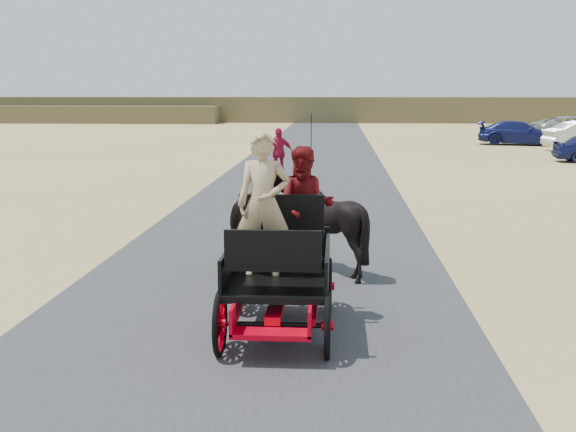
# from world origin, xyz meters

# --- Properties ---
(ground) EXTENTS (140.00, 140.00, 0.00)m
(ground) POSITION_xyz_m (0.00, 0.00, 0.00)
(ground) COLOR tan
(road) EXTENTS (6.00, 140.00, 0.01)m
(road) POSITION_xyz_m (0.00, 0.00, 0.01)
(road) COLOR #38383A
(road) RESTS_ON ground
(ridge_far) EXTENTS (140.00, 6.00, 2.40)m
(ridge_far) POSITION_xyz_m (0.00, 62.00, 1.20)
(ridge_far) COLOR brown
(ridge_far) RESTS_ON ground
(ridge_near) EXTENTS (40.00, 4.00, 1.60)m
(ridge_near) POSITION_xyz_m (-30.00, 58.00, 0.80)
(ridge_near) COLOR brown
(ridge_near) RESTS_ON ground
(carriage) EXTENTS (1.30, 2.40, 0.72)m
(carriage) POSITION_xyz_m (0.42, -0.41, 0.36)
(carriage) COLOR black
(carriage) RESTS_ON ground
(horse_left) EXTENTS (0.91, 2.01, 1.70)m
(horse_left) POSITION_xyz_m (-0.13, 2.59, 0.85)
(horse_left) COLOR black
(horse_left) RESTS_ON ground
(horse_right) EXTENTS (1.37, 1.54, 1.70)m
(horse_right) POSITION_xyz_m (0.97, 2.59, 0.85)
(horse_right) COLOR black
(horse_right) RESTS_ON ground
(driver_man) EXTENTS (0.66, 0.43, 1.80)m
(driver_man) POSITION_xyz_m (0.22, -0.36, 1.62)
(driver_man) COLOR tan
(driver_man) RESTS_ON carriage
(passenger_woman) EXTENTS (0.77, 0.60, 1.58)m
(passenger_woman) POSITION_xyz_m (0.72, 0.19, 1.51)
(passenger_woman) COLOR #660C0F
(passenger_woman) RESTS_ON carriage
(pedestrian) EXTENTS (1.09, 0.70, 1.73)m
(pedestrian) POSITION_xyz_m (-0.91, 16.05, 0.86)
(pedestrian) COLOR #AB1334
(pedestrian) RESTS_ON ground
(car_c) EXTENTS (4.91, 2.94, 1.33)m
(car_c) POSITION_xyz_m (11.33, 32.17, 0.67)
(car_c) COLOR navy
(car_c) RESTS_ON ground
(car_d) EXTENTS (5.24, 2.82, 1.40)m
(car_d) POSITION_xyz_m (16.11, 38.25, 0.70)
(car_d) COLOR #B2B2B7
(car_d) RESTS_ON ground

